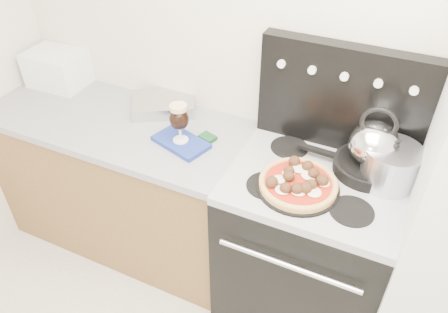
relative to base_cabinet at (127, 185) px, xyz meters
The scene contains 15 objects.
room_shell 1.59m from the base_cabinet, 41.46° to the right, with size 3.52×3.01×2.52m.
base_cabinet is the anchor object (origin of this frame).
countertop 0.45m from the base_cabinet, ahead, with size 1.48×0.63×0.04m, color #939399.
stove_body 1.11m from the base_cabinet, ahead, with size 0.76×0.65×0.88m, color black.
cooktop 1.20m from the base_cabinet, ahead, with size 0.76×0.65×0.04m, color #ADADB2.
backguard 1.35m from the base_cabinet, 12.75° to the left, with size 0.76×0.08×0.50m, color black.
toaster_oven 0.79m from the base_cabinet, 161.08° to the left, with size 0.32×0.24×0.20m, color white.
foil_sheet 0.57m from the base_cabinet, 45.86° to the left, with size 0.33×0.24×0.07m, color silver.
oven_mitt 0.65m from the base_cabinet, ahead, with size 0.27×0.16×0.02m, color navy.
beer_glass 0.73m from the base_cabinet, ahead, with size 0.09×0.09×0.20m, color black, non-canonical shape.
pizza_pan 1.17m from the base_cabinet, ahead, with size 0.35×0.35×0.01m, color black.
pizza 1.18m from the base_cabinet, ahead, with size 0.33×0.33×0.05m, color tan, non-canonical shape.
skillet 1.39m from the base_cabinet, ahead, with size 0.30×0.30×0.05m, color black.
tea_kettle 1.45m from the base_cabinet, ahead, with size 0.21×0.21×0.23m, color silver, non-canonical shape.
stock_pot 1.49m from the base_cabinet, ahead, with size 0.23×0.23×0.17m, color silver.
Camera 1 is at (0.32, -0.31, 2.17)m, focal length 35.00 mm.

